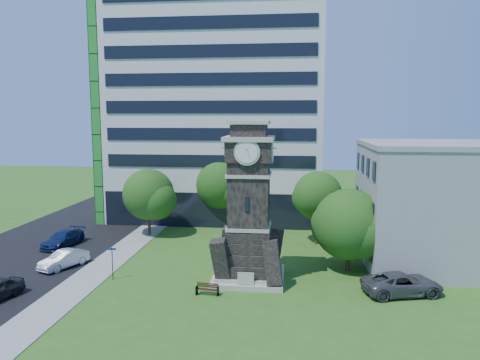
# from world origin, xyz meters

# --- Properties ---
(ground) EXTENTS (160.00, 160.00, 0.00)m
(ground) POSITION_xyz_m (0.00, 0.00, 0.00)
(ground) COLOR #305D1A
(ground) RESTS_ON ground
(sidewalk) EXTENTS (3.00, 70.00, 0.06)m
(sidewalk) POSITION_xyz_m (-9.50, 5.00, 0.03)
(sidewalk) COLOR gray
(sidewalk) RESTS_ON ground
(street) EXTENTS (14.00, 80.00, 0.02)m
(street) POSITION_xyz_m (-18.00, 5.00, 0.01)
(street) COLOR black
(street) RESTS_ON ground
(clock_tower) EXTENTS (5.40, 5.40, 12.22)m
(clock_tower) POSITION_xyz_m (3.00, 2.00, 5.28)
(clock_tower) COLOR beige
(clock_tower) RESTS_ON ground
(office_tall) EXTENTS (26.20, 15.11, 28.60)m
(office_tall) POSITION_xyz_m (-3.20, 25.84, 14.22)
(office_tall) COLOR silver
(office_tall) RESTS_ON ground
(office_low) EXTENTS (15.20, 12.20, 10.40)m
(office_low) POSITION_xyz_m (19.97, 8.00, 5.21)
(office_low) COLOR #939698
(office_low) RESTS_ON ground
(car_street_mid) EXTENTS (3.12, 4.56, 1.42)m
(car_street_mid) POSITION_xyz_m (-12.64, 3.02, 0.71)
(car_street_mid) COLOR #B6BABE
(car_street_mid) RESTS_ON ground
(car_street_north) EXTENTS (2.89, 5.39, 1.49)m
(car_street_north) POSITION_xyz_m (-15.90, 9.23, 0.74)
(car_street_north) COLOR #11214E
(car_street_north) RESTS_ON ground
(car_east_lot) EXTENTS (6.11, 3.92, 1.57)m
(car_east_lot) POSITION_xyz_m (14.10, 0.02, 0.78)
(car_east_lot) COLOR #4D4D52
(car_east_lot) RESTS_ON ground
(park_bench) EXTENTS (1.62, 0.43, 0.83)m
(park_bench) POSITION_xyz_m (0.39, -1.58, 0.44)
(park_bench) COLOR black
(park_bench) RESTS_ON ground
(street_sign) EXTENTS (0.62, 0.06, 2.59)m
(street_sign) POSITION_xyz_m (-7.47, 0.68, 1.62)
(street_sign) COLOR black
(street_sign) RESTS_ON ground
(tree_nw) EXTENTS (5.95, 5.41, 7.11)m
(tree_nw) POSITION_xyz_m (-8.76, 14.41, 4.23)
(tree_nw) COLOR #332114
(tree_nw) RESTS_ON ground
(tree_nc) EXTENTS (6.63, 6.03, 7.88)m
(tree_nc) POSITION_xyz_m (-1.80, 19.82, 4.67)
(tree_nc) COLOR #332114
(tree_nc) RESTS_ON ground
(tree_ne) EXTENTS (5.29, 4.81, 7.25)m
(tree_ne) POSITION_xyz_m (8.82, 12.94, 4.65)
(tree_ne) COLOR #332114
(tree_ne) RESTS_ON ground
(tree_east) EXTENTS (6.36, 5.78, 6.76)m
(tree_east) POSITION_xyz_m (10.93, 4.92, 3.71)
(tree_east) COLOR #332114
(tree_east) RESTS_ON ground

